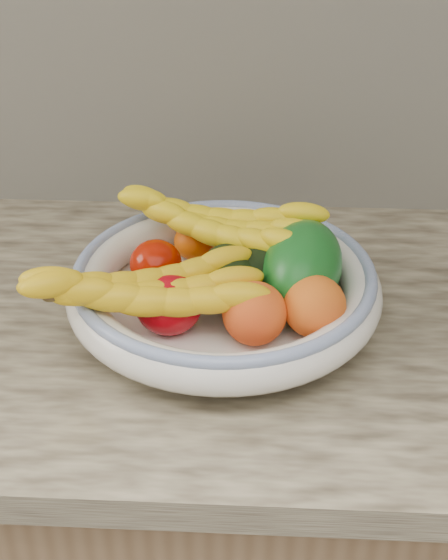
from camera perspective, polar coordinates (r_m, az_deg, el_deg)
kitchen_counter at (r=1.40m, az=0.06°, el=-16.80°), size 2.44×0.66×1.40m
fruit_bowl at (r=1.06m, az=-0.00°, el=-0.52°), size 0.39×0.39×0.08m
clementine_back_left at (r=1.15m, az=-2.01°, el=2.58°), size 0.06×0.06×0.05m
clementine_back_right at (r=1.15m, az=1.74°, el=2.70°), size 0.06×0.06×0.05m
clementine_back_mid at (r=1.12m, az=0.50°, el=1.73°), size 0.06×0.06×0.05m
clementine_extra at (r=1.11m, az=2.07°, el=1.43°), size 0.05×0.05×0.05m
tomato_left at (r=1.09m, az=-4.56°, el=1.11°), size 0.08×0.08×0.06m
tomato_near_left at (r=1.01m, az=-3.69°, el=-1.61°), size 0.09×0.09×0.07m
avocado_center at (r=1.05m, az=0.34°, el=0.20°), size 0.09×0.12×0.07m
avocado_right at (r=1.07m, az=2.90°, el=0.74°), size 0.13×0.13×0.08m
green_mango at (r=1.05m, az=5.17°, el=0.85°), size 0.15×0.17×0.13m
peach_front at (r=0.98m, az=2.05°, el=-2.23°), size 0.09×0.09×0.07m
peach_right at (r=1.00m, az=6.04°, el=-1.75°), size 0.09×0.09×0.07m
banana_bunch_back at (r=1.11m, az=-0.52°, el=3.41°), size 0.31×0.20×0.08m
banana_bunch_front at (r=0.99m, az=-5.29°, el=-1.05°), size 0.32×0.19×0.08m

